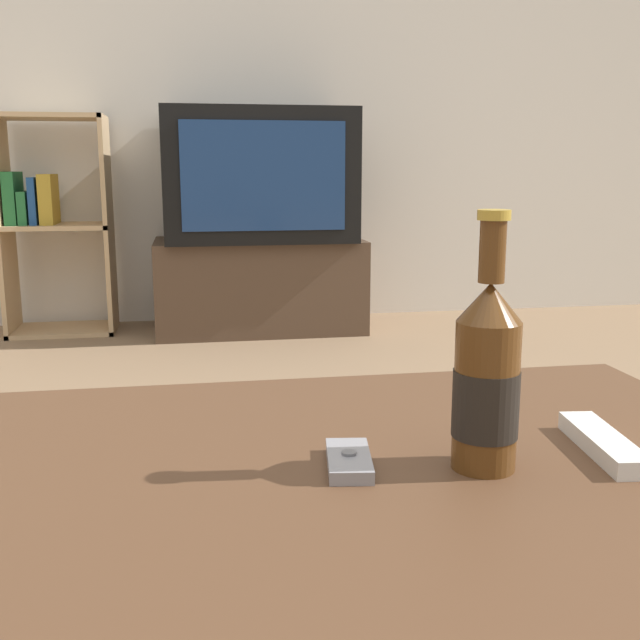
{
  "coord_description": "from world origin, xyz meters",
  "views": [
    {
      "loc": [
        -0.09,
        -0.7,
        0.74
      ],
      "look_at": [
        0.08,
        0.29,
        0.53
      ],
      "focal_mm": 42.0,
      "sensor_mm": 36.0,
      "label": 1
    }
  ],
  "objects_px": {
    "tv_stand": "(259,285)",
    "cell_phone": "(349,461)",
    "television": "(258,176)",
    "bookshelf": "(51,219)",
    "beer_bottle": "(487,379)",
    "remote_control": "(603,443)"
  },
  "relations": [
    {
      "from": "cell_phone",
      "to": "remote_control",
      "type": "height_order",
      "value": "remote_control"
    },
    {
      "from": "beer_bottle",
      "to": "remote_control",
      "type": "xyz_separation_m",
      "value": [
        0.15,
        0.02,
        -0.09
      ]
    },
    {
      "from": "tv_stand",
      "to": "remote_control",
      "type": "height_order",
      "value": "remote_control"
    },
    {
      "from": "tv_stand",
      "to": "cell_phone",
      "type": "xyz_separation_m",
      "value": [
        -0.16,
        -2.7,
        0.23
      ]
    },
    {
      "from": "bookshelf",
      "to": "beer_bottle",
      "type": "relative_size",
      "value": 3.65
    },
    {
      "from": "television",
      "to": "remote_control",
      "type": "height_order",
      "value": "television"
    },
    {
      "from": "television",
      "to": "bookshelf",
      "type": "height_order",
      "value": "television"
    },
    {
      "from": "television",
      "to": "cell_phone",
      "type": "height_order",
      "value": "television"
    },
    {
      "from": "beer_bottle",
      "to": "bookshelf",
      "type": "bearing_deg",
      "value": 107.69
    },
    {
      "from": "tv_stand",
      "to": "bookshelf",
      "type": "relative_size",
      "value": 0.97
    },
    {
      "from": "tv_stand",
      "to": "cell_phone",
      "type": "distance_m",
      "value": 2.72
    },
    {
      "from": "bookshelf",
      "to": "remote_control",
      "type": "xyz_separation_m",
      "value": [
        1.05,
        -2.8,
        -0.07
      ]
    },
    {
      "from": "tv_stand",
      "to": "remote_control",
      "type": "bearing_deg",
      "value": -87.33
    },
    {
      "from": "television",
      "to": "beer_bottle",
      "type": "height_order",
      "value": "television"
    },
    {
      "from": "tv_stand",
      "to": "beer_bottle",
      "type": "xyz_separation_m",
      "value": [
        -0.02,
        -2.73,
        0.32
      ]
    },
    {
      "from": "remote_control",
      "to": "television",
      "type": "bearing_deg",
      "value": 99.37
    },
    {
      "from": "tv_stand",
      "to": "bookshelf",
      "type": "height_order",
      "value": "bookshelf"
    },
    {
      "from": "television",
      "to": "beer_bottle",
      "type": "bearing_deg",
      "value": -90.41
    },
    {
      "from": "bookshelf",
      "to": "television",
      "type": "bearing_deg",
      "value": -6.22
    },
    {
      "from": "tv_stand",
      "to": "beer_bottle",
      "type": "distance_m",
      "value": 2.74
    },
    {
      "from": "bookshelf",
      "to": "cell_phone",
      "type": "xyz_separation_m",
      "value": [
        0.76,
        -2.8,
        -0.07
      ]
    },
    {
      "from": "bookshelf",
      "to": "remote_control",
      "type": "bearing_deg",
      "value": -69.55
    }
  ]
}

